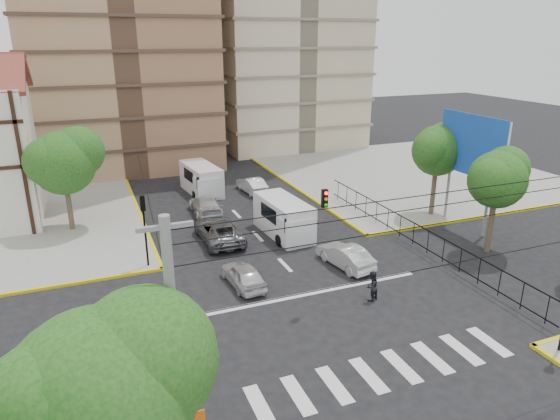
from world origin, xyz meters
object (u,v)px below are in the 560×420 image
traffic_light_nw (144,219)px  car_white_front_right (345,256)px  car_silver_front_left (243,275)px  van_right_lane (285,219)px  van_left_lane (202,180)px  pedestrian_crosswalk (372,286)px

traffic_light_nw → car_white_front_right: bearing=-21.1°
car_silver_front_left → car_white_front_right: 6.50m
car_silver_front_left → car_white_front_right: bearing=175.9°
van_right_lane → van_left_lane: (-3.01, 11.94, -0.01)m
car_white_front_right → pedestrian_crosswalk: size_ratio=2.52×
traffic_light_nw → van_left_lane: (6.62, 13.54, -1.88)m
traffic_light_nw → car_silver_front_left: traffic_light_nw is taller
traffic_light_nw → pedestrian_crosswalk: traffic_light_nw is taller
traffic_light_nw → car_silver_front_left: bearing=-43.0°
car_white_front_right → van_right_lane: bearing=-85.0°
car_white_front_right → traffic_light_nw: bearing=-30.4°
van_right_lane → pedestrian_crosswalk: bearing=-89.8°
traffic_light_nw → van_left_lane: 15.19m
traffic_light_nw → pedestrian_crosswalk: bearing=-39.1°
traffic_light_nw → pedestrian_crosswalk: size_ratio=2.65×
van_right_lane → car_silver_front_left: (-4.99, -5.93, -0.58)m
traffic_light_nw → van_right_lane: bearing=9.4°
van_right_lane → traffic_light_nw: bearing=-174.8°
pedestrian_crosswalk → traffic_light_nw: bearing=-61.5°
van_left_lane → car_silver_front_left: (-1.98, -17.87, -0.58)m
traffic_light_nw → car_white_front_right: size_ratio=1.05×
van_right_lane → pedestrian_crosswalk: van_right_lane is taller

